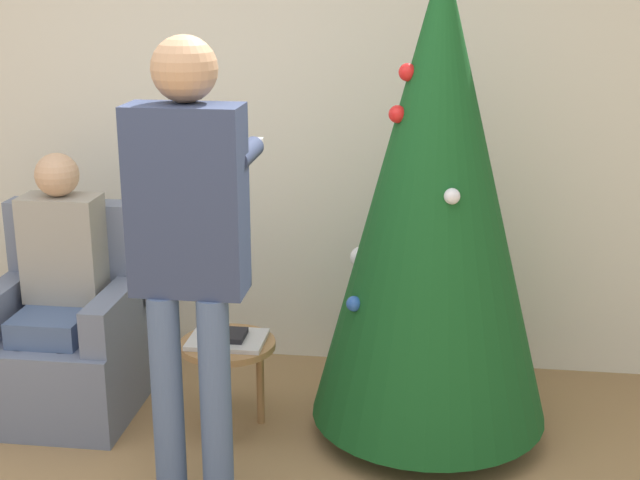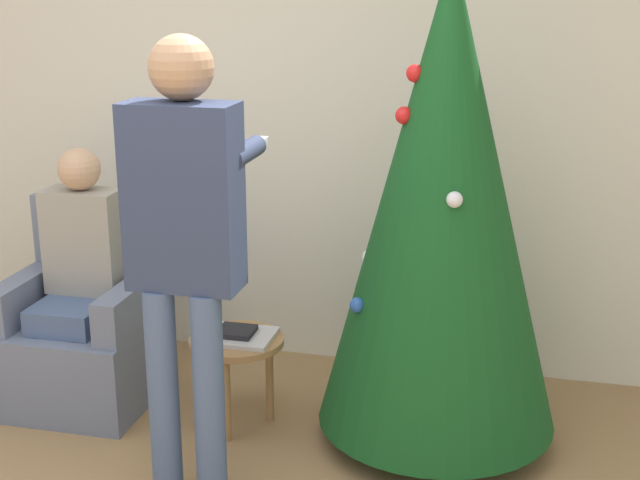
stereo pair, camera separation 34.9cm
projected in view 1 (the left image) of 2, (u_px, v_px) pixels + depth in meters
The scene contains 8 objects.
wall_back at pixel (243, 107), 4.56m from camera, with size 8.00×0.06×2.70m.
christmas_tree at pixel (435, 197), 3.75m from camera, with size 1.04×1.04×2.11m.
armchair at pixel (67, 342), 4.22m from camera, with size 0.67×0.67×0.97m.
person_seated at pixel (59, 276), 4.10m from camera, with size 0.36×0.46×1.23m.
person_standing at pixel (189, 235), 3.24m from camera, with size 0.43×0.57×1.81m.
side_stool at pixel (228, 354), 3.99m from camera, with size 0.43×0.43×0.43m.
laptop at pixel (227, 339), 3.97m from camera, with size 0.34×0.26×0.02m.
book at pixel (227, 335), 3.96m from camera, with size 0.16×0.15×0.02m.
Camera 1 is at (0.99, -2.24, 2.01)m, focal length 50.00 mm.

